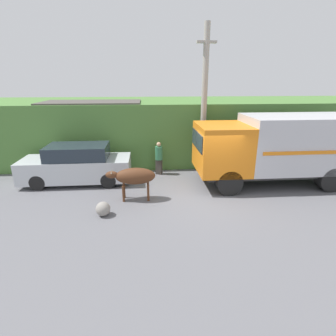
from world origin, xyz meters
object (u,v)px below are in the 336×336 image
Objects in this scene: brown_cow at (134,176)px; pedestrian_on_hill at (159,157)px; cargo_truck at (278,146)px; parked_suv at (77,165)px; utility_pole at (204,100)px; roadside_rock at (103,209)px.

brown_cow is 1.16× the size of pedestrian_on_hill.
cargo_truck is 3.70× the size of brown_cow.
parked_suv reaches higher than pedestrian_on_hill.
pedestrian_on_hill reaches higher than brown_cow.
cargo_truck is 6.37m from brown_cow.
utility_pole is at bearing 46.39° from brown_cow.
utility_pole reaches higher than cargo_truck.
cargo_truck is at bearing 13.67° from brown_cow.
pedestrian_on_hill is (-5.13, 1.68, -0.84)m from cargo_truck.
parked_suv is 6.59m from utility_pole.
pedestrian_on_hill is 3.45m from utility_pole.
brown_cow is at bearing -40.07° from parked_suv.
roadside_rock is (-1.05, -1.21, -0.71)m from brown_cow.
brown_cow is 3.34m from parked_suv.
brown_cow is 0.27× the size of utility_pole.
cargo_truck is 1.01× the size of utility_pole.
brown_cow is 3.78× the size of roadside_rock.
roadside_rock is (1.59, -3.25, -0.59)m from parked_suv.
parked_suv is 0.69× the size of utility_pole.
utility_pole is 6.94m from roadside_rock.
brown_cow is (-6.22, -1.17, -0.76)m from cargo_truck.
parked_suv is (-8.85, 0.87, -0.88)m from cargo_truck.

